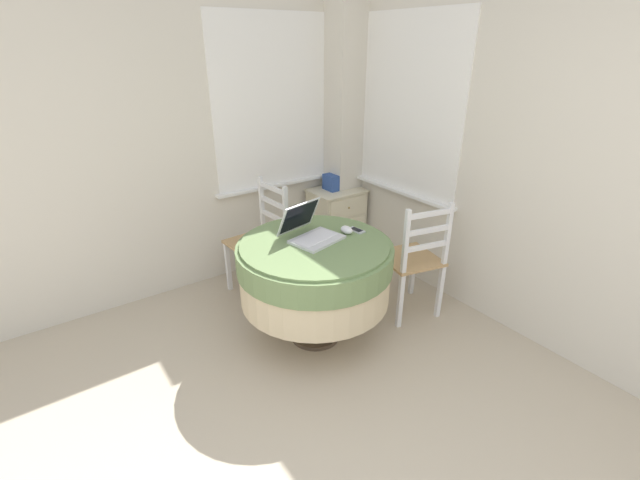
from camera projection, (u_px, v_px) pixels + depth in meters
corner_room_shell at (333, 153)px, 2.92m from camera, size 4.56×4.78×2.55m
round_dining_table at (315, 267)px, 2.91m from camera, size 1.05×1.05×0.76m
laptop at (310, 231)px, 2.87m from camera, size 0.40×0.40×0.24m
computer_mouse at (347, 230)px, 2.96m from camera, size 0.07×0.10×0.05m
cell_phone at (356, 230)px, 3.01m from camera, size 0.07×0.13×0.01m
dining_chair_near_back_window at (261, 241)px, 3.56m from camera, size 0.45×0.44×0.95m
dining_chair_near_right_window at (413, 260)px, 3.24m from camera, size 0.49×0.50×0.95m
corner_cabinet at (336, 222)px, 4.28m from camera, size 0.50×0.40×0.67m
storage_box at (334, 182)px, 4.13m from camera, size 0.18×0.16×0.15m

